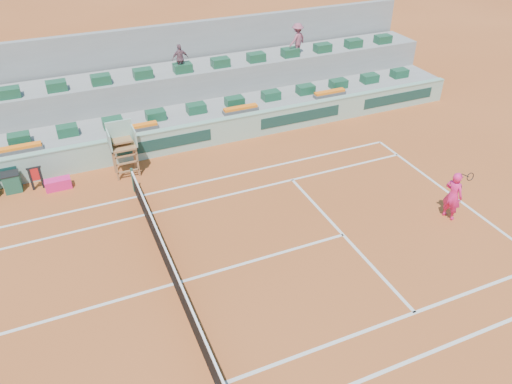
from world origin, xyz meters
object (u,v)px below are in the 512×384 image
(umpire_chair, at_px, (122,142))
(tennis_player, at_px, (453,195))
(drink_cooler_a, at_px, (12,182))
(player_bag, at_px, (58,184))

(umpire_chair, bearing_deg, tennis_player, -37.31)
(drink_cooler_a, bearing_deg, player_bag, -18.28)
(drink_cooler_a, xyz_separation_m, tennis_player, (15.26, -8.60, 0.57))
(umpire_chair, bearing_deg, player_bag, -177.85)
(umpire_chair, relative_size, tennis_player, 1.05)
(player_bag, distance_m, drink_cooler_a, 1.82)
(player_bag, height_order, tennis_player, tennis_player)
(drink_cooler_a, height_order, tennis_player, tennis_player)
(umpire_chair, relative_size, drink_cooler_a, 2.86)
(player_bag, relative_size, umpire_chair, 0.43)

